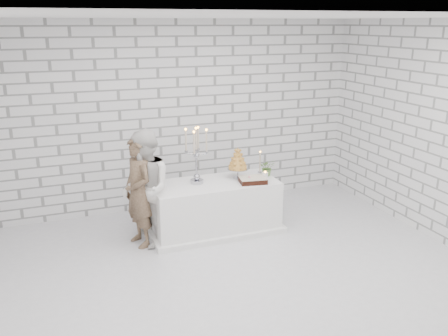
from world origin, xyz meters
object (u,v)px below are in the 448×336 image
groom (139,192)px  candelabra (196,156)px  bride (146,189)px  cake_table (215,207)px  croquembouche (238,163)px

groom → candelabra: candelabra is taller
groom → bride: (0.10, -0.03, 0.04)m
cake_table → bride: (-1.01, -0.08, 0.43)m
groom → bride: size_ratio=0.95×
cake_table → bride: bearing=-175.7°
bride → croquembouche: 1.41m
cake_table → croquembouche: (0.38, 0.07, 0.61)m
candelabra → croquembouche: bearing=1.1°
cake_table → candelabra: bearing=166.9°
bride → croquembouche: bride is taller
candelabra → croquembouche: 0.65m
groom → croquembouche: (1.49, 0.12, 0.22)m
groom → bride: bearing=57.8°
groom → cake_table: bearing=75.8°
candelabra → croquembouche: (0.63, 0.01, -0.17)m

